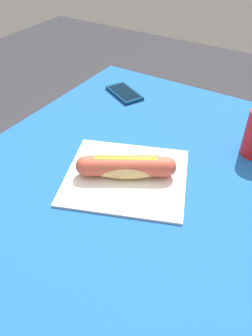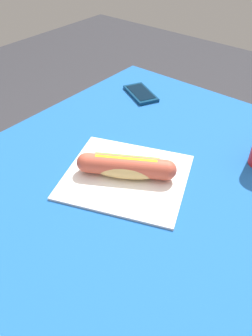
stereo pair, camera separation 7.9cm
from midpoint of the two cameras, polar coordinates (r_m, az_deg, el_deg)
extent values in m
plane|color=#2D2D33|center=(1.42, 1.94, -25.32)|extent=(6.00, 6.00, 0.00)
cylinder|color=brown|center=(1.47, -2.51, 0.26)|extent=(0.07, 0.07, 0.72)
cube|color=brown|center=(0.82, 3.06, -3.12)|extent=(0.90, 0.95, 0.03)
cube|color=#19519E|center=(0.81, 3.10, -2.24)|extent=(0.96, 1.01, 0.00)
cube|color=silver|center=(0.81, -2.80, -1.58)|extent=(0.36, 0.34, 0.01)
ellipsoid|color=#DBB26B|center=(0.79, -2.86, -0.13)|extent=(0.19, 0.14, 0.05)
cylinder|color=#BC4C38|center=(0.79, -2.87, 0.18)|extent=(0.19, 0.14, 0.05)
sphere|color=#BC4C38|center=(0.79, 4.10, 0.11)|extent=(0.05, 0.05, 0.05)
sphere|color=#BC4C38|center=(0.80, -9.74, 0.25)|extent=(0.05, 0.05, 0.05)
cube|color=yellow|center=(0.78, -2.92, 1.42)|extent=(0.13, 0.08, 0.00)
cylinder|color=#568433|center=(0.80, -2.82, 1.44)|extent=(0.14, 0.10, 0.02)
cube|color=#0A2D4C|center=(1.17, -2.28, 12.58)|extent=(0.16, 0.13, 0.01)
cube|color=black|center=(1.16, -2.29, 12.84)|extent=(0.13, 0.10, 0.00)
camera|label=1|loc=(0.04, -92.86, -2.38)|focal=35.76mm
camera|label=2|loc=(0.04, 87.14, 2.38)|focal=35.76mm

